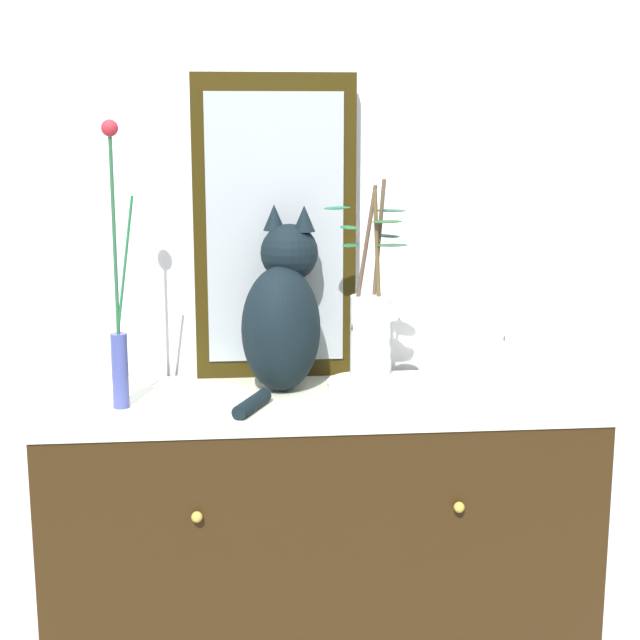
% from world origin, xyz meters
% --- Properties ---
extents(wall_back, '(4.40, 0.08, 2.60)m').
position_xyz_m(wall_back, '(0.00, 0.29, 1.30)').
color(wall_back, silver).
rests_on(wall_back, ground_plane).
extents(sideboard, '(1.27, 0.45, 0.88)m').
position_xyz_m(sideboard, '(0.00, -0.00, 0.44)').
color(sideboard, black).
rests_on(sideboard, ground_plane).
extents(mirror_leaning, '(0.39, 0.03, 0.74)m').
position_xyz_m(mirror_leaning, '(-0.09, 0.19, 1.25)').
color(mirror_leaning, black).
rests_on(mirror_leaning, sideboard).
extents(cat_sitting, '(0.25, 0.37, 0.43)m').
position_xyz_m(cat_sitting, '(-0.08, 0.07, 1.06)').
color(cat_sitting, black).
rests_on(cat_sitting, sideboard).
extents(vase_slim_green, '(0.06, 0.04, 0.63)m').
position_xyz_m(vase_slim_green, '(-0.45, -0.05, 1.08)').
color(vase_slim_green, '#384082').
rests_on(vase_slim_green, sideboard).
extents(bowl_porcelain, '(0.19, 0.19, 0.05)m').
position_xyz_m(bowl_porcelain, '(0.10, -0.08, 0.90)').
color(bowl_porcelain, silver).
rests_on(bowl_porcelain, sideboard).
extents(vase_glass_clear, '(0.19, 0.15, 0.45)m').
position_xyz_m(vase_glass_clear, '(0.10, -0.08, 1.05)').
color(vase_glass_clear, silver).
rests_on(vase_glass_clear, bowl_porcelain).
extents(candle_pillar, '(0.05, 0.05, 0.15)m').
position_xyz_m(candle_pillar, '(0.41, -0.08, 0.95)').
color(candle_pillar, silver).
rests_on(candle_pillar, sideboard).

